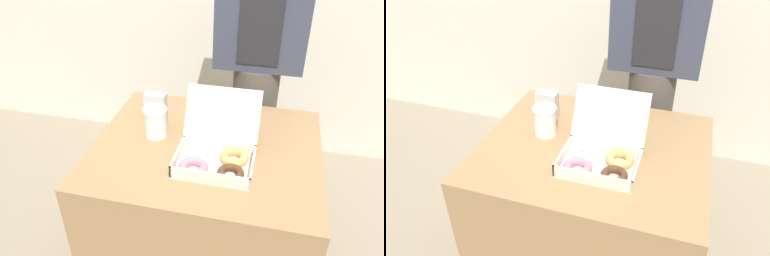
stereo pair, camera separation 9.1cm
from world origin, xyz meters
TOP-DOWN VIEW (x-y plane):
  - table at (0.00, 0.00)m, footprint 0.91×0.77m
  - donut_box at (0.05, -0.10)m, footprint 0.29×0.33m
  - coffee_cup at (-0.22, 0.03)m, footprint 0.10×0.10m
  - napkin_holder at (-0.26, 0.15)m, footprint 0.09×0.05m
  - person_customer at (0.15, 0.57)m, footprint 0.43×0.24m

SIDE VIEW (x-z plane):
  - table at x=0.00m, z-range 0.00..0.78m
  - donut_box at x=0.05m, z-range 0.69..0.93m
  - coffee_cup at x=-0.22m, z-range 0.78..0.90m
  - napkin_holder at x=-0.26m, z-range 0.78..0.90m
  - person_customer at x=0.15m, z-range 0.06..1.74m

